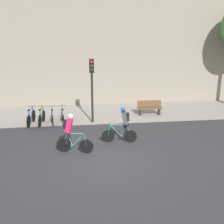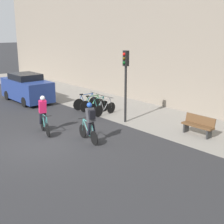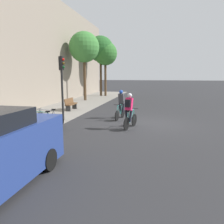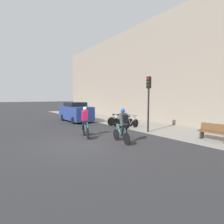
{
  "view_description": "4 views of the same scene",
  "coord_description": "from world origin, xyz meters",
  "px_view_note": "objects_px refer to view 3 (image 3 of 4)",
  "views": [
    {
      "loc": [
        -1.01,
        -10.59,
        5.15
      ],
      "look_at": [
        0.54,
        1.76,
        1.51
      ],
      "focal_mm": 45.0,
      "sensor_mm": 36.0,
      "label": 1
    },
    {
      "loc": [
        11.15,
        -5.67,
        4.66
      ],
      "look_at": [
        0.44,
        3.48,
        0.91
      ],
      "focal_mm": 50.0,
      "sensor_mm": 36.0,
      "label": 2
    },
    {
      "loc": [
        -11.79,
        -0.57,
        2.63
      ],
      "look_at": [
        -1.74,
        1.66,
        0.87
      ],
      "focal_mm": 35.0,
      "sensor_mm": 36.0,
      "label": 3
    },
    {
      "loc": [
        7.72,
        -3.73,
        2.27
      ],
      "look_at": [
        -2.3,
        3.48,
        1.26
      ],
      "focal_mm": 28.0,
      "sensor_mm": 36.0,
      "label": 4
    }
  ],
  "objects_px": {
    "parked_bike_2": "(42,122)",
    "traffic_light_pole": "(62,77)",
    "parked_bike_3": "(48,119)",
    "parked_bike_1": "(35,124)",
    "cyclist_pink": "(129,110)",
    "cyclist_grey": "(121,103)",
    "parked_bike_0": "(27,127)",
    "bench": "(71,104)"
  },
  "relations": [
    {
      "from": "parked_bike_2",
      "to": "cyclist_grey",
      "type": "bearing_deg",
      "value": -42.23
    },
    {
      "from": "traffic_light_pole",
      "to": "parked_bike_3",
      "type": "bearing_deg",
      "value": 178.37
    },
    {
      "from": "traffic_light_pole",
      "to": "cyclist_pink",
      "type": "bearing_deg",
      "value": -106.26
    },
    {
      "from": "parked_bike_1",
      "to": "parked_bike_0",
      "type": "bearing_deg",
      "value": -179.94
    },
    {
      "from": "parked_bike_1",
      "to": "cyclist_pink",
      "type": "bearing_deg",
      "value": -67.32
    },
    {
      "from": "parked_bike_3",
      "to": "traffic_light_pole",
      "type": "xyz_separation_m",
      "value": [
        1.71,
        -0.05,
        2.13
      ]
    },
    {
      "from": "parked_bike_0",
      "to": "bench",
      "type": "xyz_separation_m",
      "value": [
        7.13,
        1.06,
        0.05
      ]
    },
    {
      "from": "parked_bike_2",
      "to": "parked_bike_3",
      "type": "bearing_deg",
      "value": 0.01
    },
    {
      "from": "traffic_light_pole",
      "to": "bench",
      "type": "xyz_separation_m",
      "value": [
        3.66,
        1.11,
        -2.06
      ]
    },
    {
      "from": "parked_bike_3",
      "to": "parked_bike_0",
      "type": "bearing_deg",
      "value": 179.98
    },
    {
      "from": "parked_bike_2",
      "to": "bench",
      "type": "distance_m",
      "value": 6.05
    },
    {
      "from": "cyclist_grey",
      "to": "traffic_light_pole",
      "type": "relative_size",
      "value": 0.48
    },
    {
      "from": "cyclist_pink",
      "to": "bench",
      "type": "distance_m",
      "value": 7.08
    },
    {
      "from": "parked_bike_0",
      "to": "parked_bike_1",
      "type": "distance_m",
      "value": 0.59
    },
    {
      "from": "parked_bike_1",
      "to": "parked_bike_2",
      "type": "relative_size",
      "value": 1.0
    },
    {
      "from": "parked_bike_2",
      "to": "traffic_light_pole",
      "type": "relative_size",
      "value": 0.45
    },
    {
      "from": "parked_bike_2",
      "to": "parked_bike_3",
      "type": "relative_size",
      "value": 0.99
    },
    {
      "from": "parked_bike_3",
      "to": "bench",
      "type": "bearing_deg",
      "value": 11.14
    },
    {
      "from": "parked_bike_0",
      "to": "parked_bike_3",
      "type": "relative_size",
      "value": 1.05
    },
    {
      "from": "parked_bike_3",
      "to": "cyclist_pink",
      "type": "bearing_deg",
      "value": -82.61
    },
    {
      "from": "parked_bike_3",
      "to": "traffic_light_pole",
      "type": "distance_m",
      "value": 2.73
    },
    {
      "from": "parked_bike_1",
      "to": "parked_bike_3",
      "type": "distance_m",
      "value": 1.18
    },
    {
      "from": "cyclist_pink",
      "to": "parked_bike_0",
      "type": "height_order",
      "value": "cyclist_pink"
    },
    {
      "from": "parked_bike_2",
      "to": "bench",
      "type": "relative_size",
      "value": 1.07
    },
    {
      "from": "parked_bike_0",
      "to": "bench",
      "type": "bearing_deg",
      "value": 8.43
    },
    {
      "from": "cyclist_pink",
      "to": "traffic_light_pole",
      "type": "height_order",
      "value": "traffic_light_pole"
    },
    {
      "from": "cyclist_grey",
      "to": "traffic_light_pole",
      "type": "xyz_separation_m",
      "value": [
        -1.27,
        3.19,
        1.58
      ]
    },
    {
      "from": "traffic_light_pole",
      "to": "bench",
      "type": "height_order",
      "value": "traffic_light_pole"
    },
    {
      "from": "parked_bike_2",
      "to": "traffic_light_pole",
      "type": "distance_m",
      "value": 3.14
    },
    {
      "from": "cyclist_grey",
      "to": "parked_bike_1",
      "type": "height_order",
      "value": "cyclist_grey"
    },
    {
      "from": "parked_bike_1",
      "to": "parked_bike_2",
      "type": "height_order",
      "value": "parked_bike_1"
    },
    {
      "from": "cyclist_grey",
      "to": "bench",
      "type": "distance_m",
      "value": 4.94
    },
    {
      "from": "parked_bike_0",
      "to": "parked_bike_3",
      "type": "distance_m",
      "value": 1.76
    },
    {
      "from": "parked_bike_2",
      "to": "traffic_light_pole",
      "type": "bearing_deg",
      "value": -1.21
    },
    {
      "from": "parked_bike_2",
      "to": "traffic_light_pole",
      "type": "xyz_separation_m",
      "value": [
        2.29,
        -0.05,
        2.14
      ]
    },
    {
      "from": "parked_bike_2",
      "to": "bench",
      "type": "xyz_separation_m",
      "value": [
        5.96,
        1.06,
        0.08
      ]
    },
    {
      "from": "cyclist_pink",
      "to": "traffic_light_pole",
      "type": "xyz_separation_m",
      "value": [
        1.18,
        4.04,
        1.58
      ]
    },
    {
      "from": "cyclist_grey",
      "to": "parked_bike_1",
      "type": "bearing_deg",
      "value": 142.08
    },
    {
      "from": "parked_bike_0",
      "to": "parked_bike_2",
      "type": "relative_size",
      "value": 1.06
    },
    {
      "from": "cyclist_grey",
      "to": "traffic_light_pole",
      "type": "height_order",
      "value": "traffic_light_pole"
    },
    {
      "from": "bench",
      "to": "parked_bike_1",
      "type": "bearing_deg",
      "value": -170.83
    },
    {
      "from": "parked_bike_0",
      "to": "parked_bike_3",
      "type": "bearing_deg",
      "value": -0.02
    }
  ]
}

